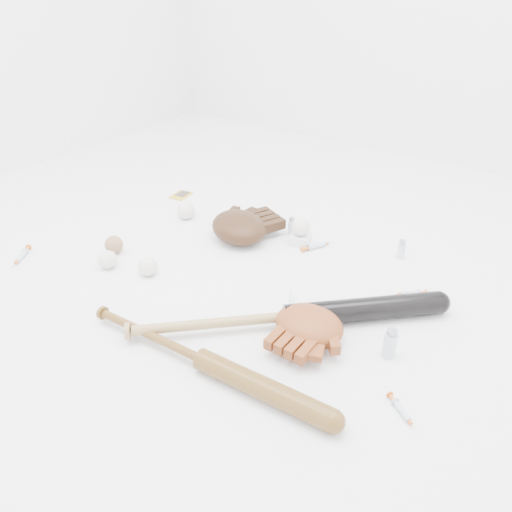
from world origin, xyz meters
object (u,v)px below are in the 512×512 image
Objects in this scene: bat_wood at (202,360)px; glove_dark at (239,227)px; bat_dark at (288,316)px; pedestal at (300,239)px.

bat_wood is 0.72m from glove_dark.
glove_dark is at bearing 116.21° from bat_wood.
glove_dark is (-0.44, 0.35, 0.02)m from bat_dark.
bat_dark is 3.46× the size of glove_dark.
bat_wood is at bearing -151.99° from bat_dark.
glove_dark reaches higher than pedestal.
bat_wood is at bearing -79.77° from pedestal.
bat_wood is 11.18× the size of pedestal.
bat_dark is at bearing -63.27° from pedestal.
bat_dark is 13.78× the size of pedestal.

